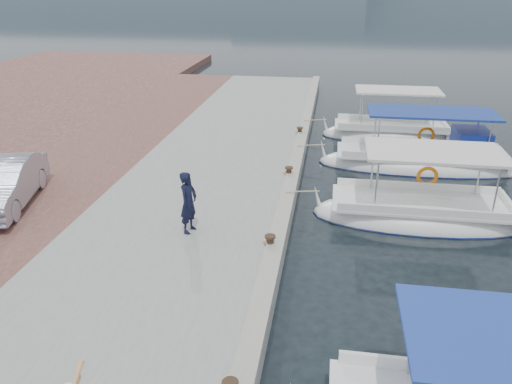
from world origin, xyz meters
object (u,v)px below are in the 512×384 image
Objects in this scene: fishing_caique_e at (390,135)px; fisherman at (188,202)px; fishing_caique_c at (419,216)px; fishing_caique_d at (423,163)px; parked_car at (3,184)px.

fishing_caique_e is 3.64× the size of fisherman.
fishing_caique_c and fishing_caique_e have the same top height.
fishing_caique_d reaches higher than parked_car.
parked_car is at bearing -153.10° from fishing_caique_d.
fisherman is (-6.41, -2.72, 1.22)m from fishing_caique_c.
fishing_caique_c is 8.54m from fishing_caique_e.
fishing_caique_c is 4.76m from fishing_caique_d.
parked_car is (-13.08, -6.63, 1.00)m from fishing_caique_d.
fisherman is (-6.28, -11.26, 1.22)m from fishing_caique_e.
fishing_caique_e is (-0.13, 8.53, 0.00)m from fishing_caique_c.
parked_car is (-5.90, 0.79, -0.17)m from fisherman.
fisherman is 5.95m from parked_car.
fishing_caique_d is at bearing -30.91° from fisherman.
parked_car is at bearing -171.08° from fishing_caique_c.
fisherman is at bearing -22.04° from parked_car.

